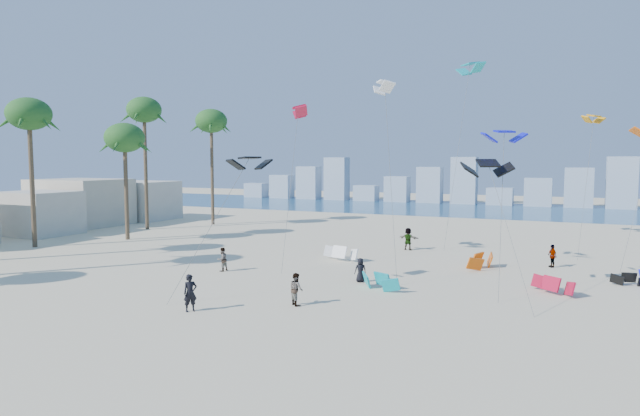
% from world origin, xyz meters
% --- Properties ---
extents(ground, '(220.00, 220.00, 0.00)m').
position_xyz_m(ground, '(0.00, 0.00, 0.00)').
color(ground, beige).
rests_on(ground, ground).
extents(ocean, '(220.00, 220.00, 0.00)m').
position_xyz_m(ocean, '(0.00, 72.00, 0.01)').
color(ocean, navy).
rests_on(ocean, ground).
extents(kitesurfer_near, '(0.78, 0.83, 1.91)m').
position_xyz_m(kitesurfer_near, '(0.77, 4.98, 0.96)').
color(kitesurfer_near, black).
rests_on(kitesurfer_near, ground).
extents(kitesurfer_mid, '(1.06, 1.03, 1.73)m').
position_xyz_m(kitesurfer_mid, '(5.11, 8.31, 0.86)').
color(kitesurfer_mid, gray).
rests_on(kitesurfer_mid, ground).
extents(kitesurfers_far, '(31.99, 15.41, 1.92)m').
position_xyz_m(kitesurfers_far, '(11.55, 20.93, 0.87)').
color(kitesurfers_far, black).
rests_on(kitesurfers_far, ground).
extents(grounded_kites, '(23.89, 11.67, 1.02)m').
position_xyz_m(grounded_kites, '(12.84, 19.41, 0.47)').
color(grounded_kites, '#0D9AA7').
rests_on(grounded_kites, ground).
extents(flying_kites, '(33.90, 30.49, 17.06)m').
position_xyz_m(flying_kites, '(11.98, 22.24, 11.02)').
color(flying_kites, black).
rests_on(flying_kites, ground).
extents(palm_row, '(7.92, 44.80, 15.34)m').
position_xyz_m(palm_row, '(-22.67, 16.16, 11.58)').
color(palm_row, brown).
rests_on(palm_row, ground).
extents(beachfront_buildings, '(11.50, 43.00, 6.00)m').
position_xyz_m(beachfront_buildings, '(-33.69, 20.82, 2.67)').
color(beachfront_buildings, beige).
rests_on(beachfront_buildings, ground).
extents(distant_skyline, '(85.00, 3.00, 8.40)m').
position_xyz_m(distant_skyline, '(-1.19, 82.00, 3.09)').
color(distant_skyline, '#9EADBF').
rests_on(distant_skyline, ground).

